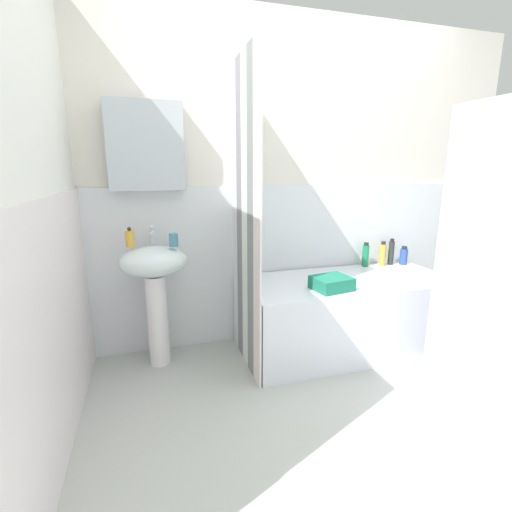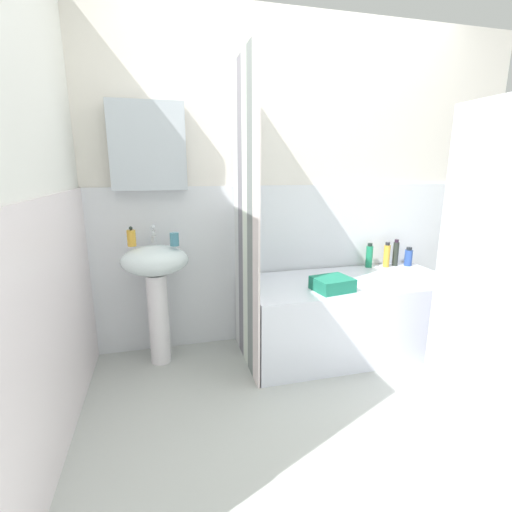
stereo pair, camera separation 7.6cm
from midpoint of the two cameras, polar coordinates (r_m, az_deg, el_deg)
name	(u,v)px [view 1 (the left image)]	position (r m, az deg, el deg)	size (l,w,h in m)	color
ground_plane	(384,433)	(2.21, 18.37, -24.75)	(4.80, 5.60, 0.04)	#B4B9B3
wall_back_tiled	(288,193)	(2.84, 4.31, 9.73)	(3.60, 0.18, 2.40)	silver
wall_left_tiled	(33,219)	(1.82, -32.48, 4.90)	(0.07, 1.81, 2.40)	white
sink	(155,279)	(2.52, -16.31, -3.49)	(0.44, 0.34, 0.83)	white
faucet	(152,235)	(2.54, -16.75, 3.16)	(0.03, 0.12, 0.12)	silver
soap_dispenser	(130,238)	(2.49, -19.91, 2.58)	(0.06, 0.06, 0.13)	gold
toothbrush_cup	(174,240)	(2.42, -13.61, 2.46)	(0.06, 0.06, 0.09)	teal
bathtub	(346,314)	(2.83, 13.13, -8.73)	(1.52, 0.69, 0.54)	white
shower_curtain	(245,220)	(2.36, -2.62, 5.61)	(0.01, 0.69, 2.00)	white
shampoo_bottle	(404,256)	(3.28, 21.41, 0.01)	(0.06, 0.06, 0.16)	#2D4E9F
lotion_bottle	(391,252)	(3.24, 19.69, 0.55)	(0.05, 0.05, 0.22)	#282F29
body_wash_bottle	(383,254)	(3.17, 18.48, 0.25)	(0.05, 0.05, 0.20)	gold
conditioner_bottle	(366,255)	(3.12, 16.04, 0.14)	(0.05, 0.05, 0.20)	#1C8156
towel_folded	(332,283)	(2.47, 10.84, -4.19)	(0.24, 0.21, 0.09)	#1E745A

